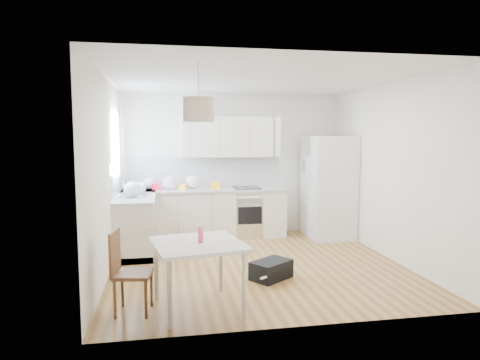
# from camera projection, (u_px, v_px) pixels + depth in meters

# --- Properties ---
(floor) EXTENTS (4.20, 4.20, 0.00)m
(floor) POSITION_uv_depth(u_px,v_px,m) (257.00, 264.00, 6.34)
(floor) COLOR brown
(floor) RESTS_ON ground
(ceiling) EXTENTS (4.20, 4.20, 0.00)m
(ceiling) POSITION_uv_depth(u_px,v_px,m) (258.00, 79.00, 6.05)
(ceiling) COLOR white
(ceiling) RESTS_ON wall_back
(wall_back) EXTENTS (4.20, 0.00, 4.20)m
(wall_back) POSITION_uv_depth(u_px,v_px,m) (234.00, 164.00, 8.25)
(wall_back) COLOR silver
(wall_back) RESTS_ON floor
(wall_left) EXTENTS (0.00, 4.20, 4.20)m
(wall_left) POSITION_uv_depth(u_px,v_px,m) (107.00, 176.00, 5.83)
(wall_left) COLOR silver
(wall_left) RESTS_ON floor
(wall_right) EXTENTS (0.00, 4.20, 4.20)m
(wall_right) POSITION_uv_depth(u_px,v_px,m) (391.00, 172.00, 6.56)
(wall_right) COLOR silver
(wall_right) RESTS_ON floor
(window_glassblock) EXTENTS (0.02, 1.00, 1.00)m
(window_glassblock) POSITION_uv_depth(u_px,v_px,m) (116.00, 145.00, 6.91)
(window_glassblock) COLOR #BFE0F9
(window_glassblock) RESTS_ON wall_left
(cabinets_back) EXTENTS (3.00, 0.60, 0.88)m
(cabinets_back) POSITION_uv_depth(u_px,v_px,m) (205.00, 214.00, 7.95)
(cabinets_back) COLOR beige
(cabinets_back) RESTS_ON floor
(cabinets_left) EXTENTS (0.60, 1.80, 0.88)m
(cabinets_left) POSITION_uv_depth(u_px,v_px,m) (137.00, 223.00, 7.15)
(cabinets_left) COLOR beige
(cabinets_left) RESTS_ON floor
(counter_back) EXTENTS (3.02, 0.64, 0.04)m
(counter_back) POSITION_uv_depth(u_px,v_px,m) (204.00, 190.00, 7.90)
(counter_back) COLOR #B1B3B6
(counter_back) RESTS_ON cabinets_back
(counter_left) EXTENTS (0.64, 1.82, 0.04)m
(counter_left) POSITION_uv_depth(u_px,v_px,m) (136.00, 196.00, 7.10)
(counter_left) COLOR #B1B3B6
(counter_left) RESTS_ON cabinets_left
(backsplash_back) EXTENTS (3.00, 0.01, 0.58)m
(backsplash_back) POSITION_uv_depth(u_px,v_px,m) (203.00, 172.00, 8.16)
(backsplash_back) COLOR white
(backsplash_back) RESTS_ON wall_back
(backsplash_left) EXTENTS (0.01, 1.80, 0.58)m
(backsplash_left) POSITION_uv_depth(u_px,v_px,m) (117.00, 178.00, 7.02)
(backsplash_left) COLOR white
(backsplash_left) RESTS_ON wall_left
(upper_cabinets) EXTENTS (1.70, 0.32, 0.75)m
(upper_cabinets) POSITION_uv_depth(u_px,v_px,m) (227.00, 137.00, 8.01)
(upper_cabinets) COLOR beige
(upper_cabinets) RESTS_ON wall_back
(range_oven) EXTENTS (0.50, 0.61, 0.88)m
(range_oven) POSITION_uv_depth(u_px,v_px,m) (247.00, 213.00, 8.09)
(range_oven) COLOR silver
(range_oven) RESTS_ON floor
(sink) EXTENTS (0.50, 0.80, 0.16)m
(sink) POSITION_uv_depth(u_px,v_px,m) (136.00, 196.00, 7.05)
(sink) COLOR silver
(sink) RESTS_ON counter_left
(refrigerator) EXTENTS (0.90, 0.95, 1.89)m
(refrigerator) POSITION_uv_depth(u_px,v_px,m) (329.00, 187.00, 8.00)
(refrigerator) COLOR white
(refrigerator) RESTS_ON floor
(dining_table) EXTENTS (1.09, 1.09, 0.74)m
(dining_table) POSITION_uv_depth(u_px,v_px,m) (198.00, 250.00, 4.68)
(dining_table) COLOR beige
(dining_table) RESTS_ON floor
(dining_chair) EXTENTS (0.43, 0.43, 0.90)m
(dining_chair) POSITION_uv_depth(u_px,v_px,m) (133.00, 272.00, 4.58)
(dining_chair) COLOR #4F2917
(dining_chair) RESTS_ON floor
(drink_bottle) EXTENTS (0.06, 0.06, 0.21)m
(drink_bottle) POSITION_uv_depth(u_px,v_px,m) (201.00, 233.00, 4.66)
(drink_bottle) COLOR #F24376
(drink_bottle) RESTS_ON dining_table
(gym_bag) EXTENTS (0.63, 0.59, 0.24)m
(gym_bag) POSITION_uv_depth(u_px,v_px,m) (271.00, 270.00, 5.70)
(gym_bag) COLOR black
(gym_bag) RESTS_ON floor
(pendant_lamp) EXTENTS (0.40, 0.40, 0.26)m
(pendant_lamp) POSITION_uv_depth(u_px,v_px,m) (199.00, 110.00, 4.56)
(pendant_lamp) COLOR #B7AD8D
(pendant_lamp) RESTS_ON ceiling
(grocery_bag_a) EXTENTS (0.23, 0.20, 0.21)m
(grocery_bag_a) POSITION_uv_depth(u_px,v_px,m) (149.00, 184.00, 7.81)
(grocery_bag_a) COLOR silver
(grocery_bag_a) RESTS_ON counter_back
(grocery_bag_b) EXTENTS (0.27, 0.23, 0.25)m
(grocery_bag_b) POSITION_uv_depth(u_px,v_px,m) (170.00, 183.00, 7.77)
(grocery_bag_b) COLOR silver
(grocery_bag_b) RESTS_ON counter_back
(grocery_bag_c) EXTENTS (0.29, 0.24, 0.26)m
(grocery_bag_c) POSITION_uv_depth(u_px,v_px,m) (193.00, 182.00, 7.88)
(grocery_bag_c) COLOR silver
(grocery_bag_c) RESTS_ON counter_back
(grocery_bag_d) EXTENTS (0.21, 0.18, 0.19)m
(grocery_bag_d) POSITION_uv_depth(u_px,v_px,m) (140.00, 187.00, 7.34)
(grocery_bag_d) COLOR silver
(grocery_bag_d) RESTS_ON counter_back
(grocery_bag_e) EXTENTS (0.28, 0.24, 0.25)m
(grocery_bag_e) POSITION_uv_depth(u_px,v_px,m) (133.00, 189.00, 6.85)
(grocery_bag_e) COLOR silver
(grocery_bag_e) RESTS_ON counter_left
(snack_orange) EXTENTS (0.20, 0.15, 0.12)m
(snack_orange) POSITION_uv_depth(u_px,v_px,m) (215.00, 185.00, 7.93)
(snack_orange) COLOR orange
(snack_orange) RESTS_ON counter_back
(snack_yellow) EXTENTS (0.18, 0.16, 0.10)m
(snack_yellow) POSITION_uv_depth(u_px,v_px,m) (183.00, 187.00, 7.79)
(snack_yellow) COLOR yellow
(snack_yellow) RESTS_ON counter_back
(snack_red) EXTENTS (0.19, 0.14, 0.12)m
(snack_red) POSITION_uv_depth(u_px,v_px,m) (156.00, 187.00, 7.75)
(snack_red) COLOR red
(snack_red) RESTS_ON counter_back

